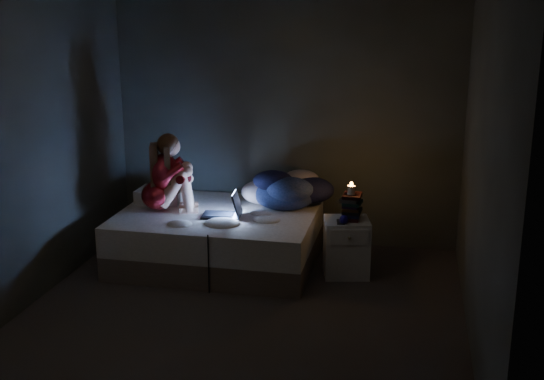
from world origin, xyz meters
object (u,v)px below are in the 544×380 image
(woman, at_px, (157,173))
(laptop, at_px, (221,204))
(nightstand, at_px, (346,247))
(bed, at_px, (218,237))
(candle, at_px, (351,190))
(phone, at_px, (339,221))

(woman, height_order, laptop, woman)
(woman, xyz_separation_m, nightstand, (1.83, 0.03, -0.63))
(bed, xyz_separation_m, woman, (-0.57, -0.09, 0.64))
(bed, height_order, woman, woman)
(laptop, bearing_deg, woman, 170.93)
(candle, xyz_separation_m, phone, (-0.10, -0.11, -0.27))
(bed, bearing_deg, woman, -171.40)
(bed, height_order, nightstand, nightstand)
(bed, bearing_deg, laptop, -58.85)
(nightstand, bearing_deg, bed, 165.36)
(laptop, distance_m, candle, 1.23)
(woman, height_order, candle, woman)
(bed, bearing_deg, candle, -1.12)
(bed, relative_size, woman, 2.44)
(woman, xyz_separation_m, phone, (1.76, -0.05, -0.35))
(nightstand, distance_m, candle, 0.55)
(bed, xyz_separation_m, laptop, (0.07, -0.12, 0.39))
(bed, relative_size, nightstand, 3.46)
(laptop, xyz_separation_m, nightstand, (1.19, 0.07, -0.37))
(bed, relative_size, candle, 23.48)
(bed, xyz_separation_m, nightstand, (1.26, -0.05, 0.01))
(bed, xyz_separation_m, phone, (1.19, -0.14, 0.29))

